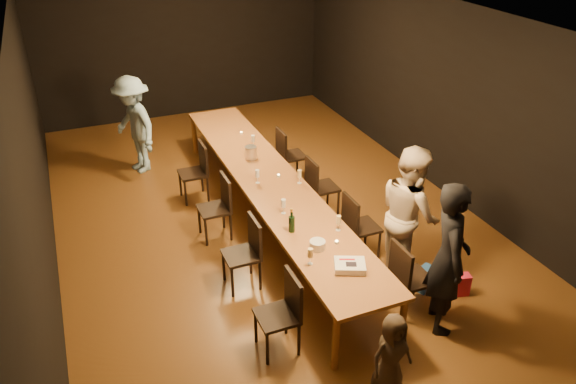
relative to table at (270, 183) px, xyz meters
name	(u,v)px	position (x,y,z in m)	size (l,w,h in m)	color
ground	(271,224)	(0.00, 0.00, -0.70)	(10.00, 10.00, 0.00)	#492512
room_shell	(268,91)	(0.00, 0.00, 1.38)	(6.04, 10.04, 3.02)	black
table	(270,183)	(0.00, 0.00, 0.00)	(0.90, 6.00, 0.75)	brown
chair_right_0	(413,277)	(0.85, -2.40, -0.24)	(0.42, 0.42, 0.93)	black
chair_right_1	(362,226)	(0.85, -1.20, -0.24)	(0.42, 0.42, 0.93)	black
chair_right_2	(323,186)	(0.85, 0.00, -0.24)	(0.42, 0.42, 0.93)	black
chair_right_3	(292,155)	(0.85, 1.20, -0.24)	(0.42, 0.42, 0.93)	black
chair_left_0	(277,315)	(-0.85, -2.40, -0.24)	(0.42, 0.42, 0.93)	black
chair_left_1	(241,254)	(-0.85, -1.20, -0.24)	(0.42, 0.42, 0.93)	black
chair_left_2	(214,209)	(-0.85, 0.00, -0.24)	(0.42, 0.42, 0.93)	black
chair_left_3	(193,173)	(-0.85, 1.20, -0.24)	(0.42, 0.42, 0.93)	black
woman_birthday	(449,258)	(1.03, -2.74, 0.21)	(0.67, 0.44, 1.83)	black
woman_tan	(409,214)	(1.17, -1.76, 0.20)	(0.88, 0.68, 1.80)	beige
man_blue	(134,125)	(-1.49, 2.58, 0.15)	(1.10, 0.63, 1.70)	#89B2D4
child	(391,354)	(-0.02, -3.34, -0.24)	(0.45, 0.29, 0.92)	#392C20
gift_bag_red	(459,285)	(1.57, -2.41, -0.56)	(0.24, 0.13, 0.28)	#DD2143
gift_bag_blue	(425,279)	(1.23, -2.15, -0.55)	(0.24, 0.16, 0.30)	#234E99
birthday_cake	(350,266)	(0.06, -2.30, 0.09)	(0.42, 0.38, 0.08)	white
plate_stack	(317,245)	(-0.11, -1.81, 0.10)	(0.19, 0.19, 0.10)	silver
champagne_bottle	(292,220)	(-0.24, -1.36, 0.21)	(0.08, 0.08, 0.32)	black
ice_bucket	(251,153)	(-0.02, 0.77, 0.15)	(0.18, 0.18, 0.20)	silver
wineglass_0	(310,256)	(-0.31, -2.06, 0.15)	(0.06, 0.06, 0.21)	beige
wineglass_1	(338,223)	(0.29, -1.56, 0.15)	(0.06, 0.06, 0.21)	beige
wineglass_2	(283,206)	(-0.17, -0.93, 0.15)	(0.06, 0.06, 0.21)	silver
wineglass_3	(300,177)	(0.35, -0.26, 0.15)	(0.06, 0.06, 0.21)	beige
wineglass_4	(257,176)	(-0.20, -0.02, 0.15)	(0.06, 0.06, 0.21)	silver
wineglass_5	(253,141)	(0.15, 1.15, 0.15)	(0.06, 0.06, 0.21)	silver
tealight_near	(337,242)	(0.15, -1.80, 0.06)	(0.05, 0.05, 0.03)	#B2B7B2
tealight_mid	(279,176)	(0.15, 0.04, 0.06)	(0.05, 0.05, 0.03)	#B2B7B2
tealight_far	(241,133)	(0.15, 1.74, 0.06)	(0.05, 0.05, 0.03)	#B2B7B2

